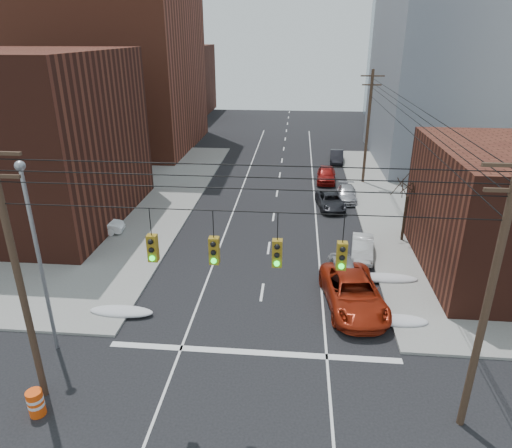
% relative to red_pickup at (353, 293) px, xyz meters
% --- Properties ---
extents(building_brick_tall, '(24.00, 20.00, 30.00)m').
position_rel_red_pickup_xyz_m(building_brick_tall, '(-29.12, 37.06, 14.12)').
color(building_brick_tall, brown).
rests_on(building_brick_tall, ground).
extents(building_brick_far, '(22.00, 18.00, 12.00)m').
position_rel_red_pickup_xyz_m(building_brick_far, '(-31.12, 63.06, 5.12)').
color(building_brick_far, '#471E15').
rests_on(building_brick_far, ground).
extents(building_office, '(22.00, 20.00, 25.00)m').
position_rel_red_pickup_xyz_m(building_office, '(16.88, 33.06, 11.62)').
color(building_office, gray).
rests_on(building_office, ground).
extents(building_glass, '(20.00, 18.00, 22.00)m').
position_rel_red_pickup_xyz_m(building_glass, '(18.88, 59.06, 10.12)').
color(building_glass, gray).
rests_on(building_glass, ground).
extents(utility_pole_left, '(2.20, 0.28, 11.00)m').
position_rel_red_pickup_xyz_m(utility_pole_left, '(-13.62, -7.94, 4.90)').
color(utility_pole_left, '#473323').
rests_on(utility_pole_left, ground).
extents(utility_pole_right, '(2.20, 0.28, 11.00)m').
position_rel_red_pickup_xyz_m(utility_pole_right, '(3.38, -7.94, 4.90)').
color(utility_pole_right, '#473323').
rests_on(utility_pole_right, ground).
extents(utility_pole_far, '(2.20, 0.28, 11.00)m').
position_rel_red_pickup_xyz_m(utility_pole_far, '(3.38, 23.06, 4.90)').
color(utility_pole_far, '#473323').
rests_on(utility_pole_far, ground).
extents(traffic_signals, '(17.00, 0.42, 2.02)m').
position_rel_red_pickup_xyz_m(traffic_signals, '(-5.03, -7.97, 6.28)').
color(traffic_signals, black).
rests_on(traffic_signals, ground).
extents(street_light, '(0.44, 0.44, 9.32)m').
position_rel_red_pickup_xyz_m(street_light, '(-14.62, -4.94, 4.66)').
color(street_light, gray).
rests_on(street_light, ground).
extents(bare_tree, '(2.09, 2.20, 4.93)m').
position_rel_red_pickup_xyz_m(bare_tree, '(4.46, 9.06, 1.44)').
color(bare_tree, black).
rests_on(bare_tree, ground).
extents(snow_nw, '(3.50, 1.08, 0.42)m').
position_rel_red_pickup_xyz_m(snow_nw, '(-12.52, -1.94, -0.67)').
color(snow_nw, silver).
rests_on(snow_nw, ground).
extents(snow_ne, '(3.00, 1.08, 0.42)m').
position_rel_red_pickup_xyz_m(snow_ne, '(2.28, -1.44, -0.67)').
color(snow_ne, silver).
rests_on(snow_ne, ground).
extents(snow_east_far, '(4.00, 1.08, 0.42)m').
position_rel_red_pickup_xyz_m(snow_east_far, '(2.28, 3.06, -0.67)').
color(snow_east_far, silver).
rests_on(snow_east_far, ground).
extents(red_pickup, '(3.70, 6.68, 1.77)m').
position_rel_red_pickup_xyz_m(red_pickup, '(0.00, 0.00, 0.00)').
color(red_pickup, maroon).
rests_on(red_pickup, ground).
extents(parked_car_a, '(1.99, 4.54, 1.52)m').
position_rel_red_pickup_xyz_m(parked_car_a, '(-0.32, 2.35, -0.12)').
color(parked_car_a, '#B0B1B5').
rests_on(parked_car_a, ground).
extents(parked_car_b, '(1.85, 4.10, 1.31)m').
position_rel_red_pickup_xyz_m(parked_car_b, '(1.28, 6.32, -0.23)').
color(parked_car_b, silver).
rests_on(parked_car_b, ground).
extents(parked_car_c, '(2.67, 4.81, 1.27)m').
position_rel_red_pickup_xyz_m(parked_car_c, '(-0.32, 15.53, -0.25)').
color(parked_car_c, black).
rests_on(parked_car_c, ground).
extents(parked_car_d, '(1.89, 4.27, 1.22)m').
position_rel_red_pickup_xyz_m(parked_car_d, '(1.28, 17.71, -0.28)').
color(parked_car_d, '#B7B6BC').
rests_on(parked_car_d, ground).
extents(parked_car_e, '(2.09, 4.67, 1.56)m').
position_rel_red_pickup_xyz_m(parked_car_e, '(-0.32, 23.08, -0.11)').
color(parked_car_e, maroon).
rests_on(parked_car_e, ground).
extents(parked_car_f, '(1.72, 4.32, 1.40)m').
position_rel_red_pickup_xyz_m(parked_car_f, '(1.28, 30.85, -0.18)').
color(parked_car_f, black).
rests_on(parked_car_f, ground).
extents(lot_car_a, '(3.90, 1.73, 1.24)m').
position_rel_red_pickup_xyz_m(lot_car_a, '(-18.09, 8.24, -0.11)').
color(lot_car_a, white).
rests_on(lot_car_a, sidewalk_nw).
extents(lot_car_b, '(5.40, 4.12, 1.36)m').
position_rel_red_pickup_xyz_m(lot_car_b, '(-19.52, 16.20, -0.05)').
color(lot_car_b, '#A2A2A7').
rests_on(lot_car_b, sidewalk_nw).
extents(lot_car_c, '(5.12, 3.33, 1.38)m').
position_rel_red_pickup_xyz_m(lot_car_c, '(-22.07, 10.44, -0.04)').
color(lot_car_c, black).
rests_on(lot_car_c, sidewalk_nw).
extents(lot_car_d, '(4.48, 3.22, 1.42)m').
position_rel_red_pickup_xyz_m(lot_car_d, '(-24.10, 16.61, -0.03)').
color(lot_car_d, '#9E9EA2').
rests_on(lot_car_d, sidewalk_nw).
extents(construction_barrel, '(0.66, 0.66, 1.14)m').
position_rel_red_pickup_xyz_m(construction_barrel, '(-13.33, -9.02, -0.30)').
color(construction_barrel, '#F84B0D').
rests_on(construction_barrel, ground).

